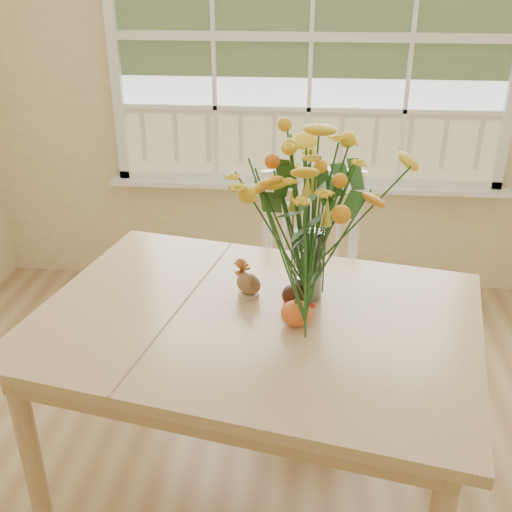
{
  "coord_description": "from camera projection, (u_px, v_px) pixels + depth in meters",
  "views": [
    {
      "loc": [
        0.01,
        -1.3,
        1.91
      ],
      "look_at": [
        -0.15,
        0.49,
        1.03
      ],
      "focal_mm": 42.0,
      "sensor_mm": 36.0,
      "label": 1
    }
  ],
  "objects": [
    {
      "name": "pumpkin",
      "position": [
        296.0,
        314.0,
        2.01
      ],
      "size": [
        0.11,
        0.11,
        0.08
      ],
      "primitive_type": "ellipsoid",
      "color": "#DA5419",
      "rests_on": "dining_table"
    },
    {
      "name": "flower_vase",
      "position": [
        311.0,
        200.0,
        2.04
      ],
      "size": [
        0.52,
        0.52,
        0.62
      ],
      "color": "white",
      "rests_on": "dining_table"
    },
    {
      "name": "dark_gourd",
      "position": [
        294.0,
        296.0,
        2.12
      ],
      "size": [
        0.13,
        0.11,
        0.08
      ],
      "color": "#38160F",
      "rests_on": "dining_table"
    },
    {
      "name": "window",
      "position": [
        311.0,
        40.0,
        3.31
      ],
      "size": [
        2.42,
        0.12,
        1.74
      ],
      "color": "silver",
      "rests_on": "wall_back"
    },
    {
      "name": "wall_back",
      "position": [
        310.0,
        73.0,
        3.42
      ],
      "size": [
        4.0,
        0.02,
        2.7
      ],
      "primitive_type": "cube",
      "color": "beige",
      "rests_on": "floor"
    },
    {
      "name": "dining_table",
      "position": [
        255.0,
        337.0,
        2.12
      ],
      "size": [
        1.7,
        1.36,
        0.81
      ],
      "rotation": [
        0.0,
        0.0,
        -0.2
      ],
      "color": "tan",
      "rests_on": "floor"
    },
    {
      "name": "turkey_figurine",
      "position": [
        249.0,
        284.0,
        2.18
      ],
      "size": [
        0.12,
        0.11,
        0.12
      ],
      "rotation": [
        0.0,
        0.0,
        -0.59
      ],
      "color": "#CCB78C",
      "rests_on": "dining_table"
    },
    {
      "name": "windsor_chair",
      "position": [
        311.0,
        273.0,
        2.87
      ],
      "size": [
        0.52,
        0.5,
        1.04
      ],
      "rotation": [
        0.0,
        0.0,
        0.09
      ],
      "color": "white",
      "rests_on": "floor"
    }
  ]
}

